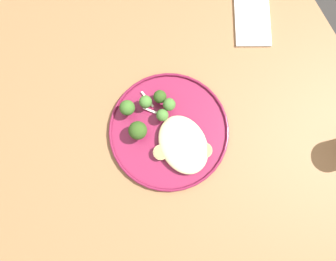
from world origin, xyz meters
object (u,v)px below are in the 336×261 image
broccoli_floret_near_rim (138,131)px  broccoli_floret_front_edge (169,105)px  broccoli_floret_tall_stalk (146,102)px  broccoli_floret_split_head (160,97)px  broccoli_floret_small_sprig (127,108)px  seared_scallop_left_edge (204,151)px  seared_scallop_large_seared (179,148)px  broccoli_floret_left_leaning (162,115)px  folded_napkin (252,19)px  seared_scallop_rear_pale (183,132)px  dinner_plate (168,131)px  seared_scallop_tilted_round (187,162)px  seared_scallop_front_small (161,153)px  seared_scallop_on_noodles (174,136)px

broccoli_floret_near_rim → broccoli_floret_front_edge: (0.02, -0.09, -0.00)m
broccoli_floret_tall_stalk → broccoli_floret_split_head: bearing=-94.0°
broccoli_floret_small_sprig → broccoli_floret_split_head: 0.08m
seared_scallop_left_edge → broccoli_floret_front_edge: 0.13m
seared_scallop_large_seared → broccoli_floret_left_leaning: (0.08, 0.00, 0.02)m
folded_napkin → seared_scallop_rear_pale: bearing=122.9°
broccoli_floret_tall_stalk → folded_napkin: 0.36m
broccoli_floret_front_edge → broccoli_floret_near_rim: bearing=103.9°
broccoli_floret_left_leaning → broccoli_floret_small_sprig: size_ratio=0.85×
dinner_plate → broccoli_floret_small_sprig: bearing=36.8°
seared_scallop_tilted_round → broccoli_floret_split_head: 0.17m
seared_scallop_front_small → broccoli_floret_small_sprig: (0.13, 0.03, 0.02)m
seared_scallop_front_small → folded_napkin: size_ratio=0.24×
broccoli_floret_front_edge → seared_scallop_front_small: bearing=143.6°
seared_scallop_large_seared → broccoli_floret_small_sprig: 0.15m
seared_scallop_rear_pale → seared_scallop_left_edge: size_ratio=0.80×
seared_scallop_on_noodles → seared_scallop_rear_pale: 0.02m
broccoli_floret_left_leaning → folded_napkin: broccoli_floret_left_leaning is taller
folded_napkin → broccoli_floret_small_sprig: bearing=102.5°
seared_scallop_front_small → broccoli_floret_left_leaning: size_ratio=0.79×
seared_scallop_tilted_round → folded_napkin: bearing=-51.0°
seared_scallop_large_seared → folded_napkin: bearing=-55.3°
broccoli_floret_left_leaning → seared_scallop_tilted_round: bearing=-177.9°
folded_napkin → broccoli_floret_front_edge: bearing=112.5°
seared_scallop_large_seared → broccoli_floret_near_rim: bearing=43.5°
dinner_plate → seared_scallop_rear_pale: 0.04m
seared_scallop_left_edge → broccoli_floret_tall_stalk: 0.18m
broccoli_floret_small_sprig → folded_napkin: (0.09, -0.39, -0.04)m
seared_scallop_rear_pale → folded_napkin: size_ratio=0.19×
broccoli_floret_small_sprig → seared_scallop_tilted_round: bearing=-157.4°
broccoli_floret_left_leaning → broccoli_floret_small_sprig: broccoli_floret_small_sprig is taller
dinner_plate → broccoli_floret_tall_stalk: 0.09m
seared_scallop_rear_pale → seared_scallop_tilted_round: bearing=160.4°
seared_scallop_left_edge → broccoli_floret_split_head: 0.16m
broccoli_floret_near_rim → folded_napkin: (0.15, -0.39, -0.04)m
seared_scallop_left_edge → seared_scallop_large_seared: bearing=57.4°
dinner_plate → seared_scallop_tilted_round: size_ratio=10.47×
broccoli_floret_split_head → folded_napkin: size_ratio=0.29×
broccoli_floret_tall_stalk → broccoli_floret_small_sprig: size_ratio=0.88×
broccoli_floret_tall_stalk → broccoli_floret_small_sprig: (0.00, 0.04, 0.00)m
broccoli_floret_split_head → broccoli_floret_left_leaning: bearing=161.9°
seared_scallop_on_noodles → folded_napkin: bearing=-59.1°
broccoli_floret_left_leaning → dinner_plate: bearing=176.0°
seared_scallop_large_seared → broccoli_floret_left_leaning: bearing=2.6°
seared_scallop_tilted_round → broccoli_floret_near_rim: 0.13m
seared_scallop_rear_pale → seared_scallop_left_edge: same height
dinner_plate → seared_scallop_on_noodles: seared_scallop_on_noodles is taller
seared_scallop_on_noodles → broccoli_floret_left_leaning: broccoli_floret_left_leaning is taller
seared_scallop_on_noodles → broccoli_floret_front_edge: broccoli_floret_front_edge is taller
seared_scallop_front_small → broccoli_floret_split_head: (0.12, -0.05, 0.01)m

